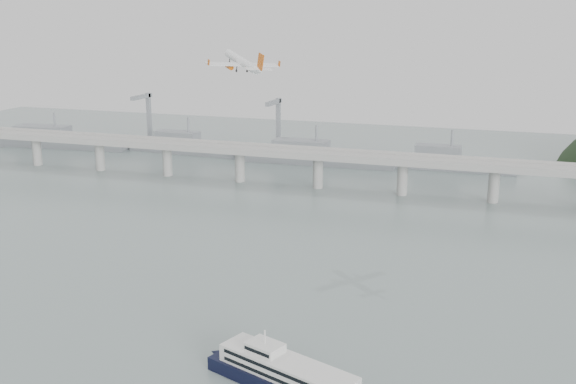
% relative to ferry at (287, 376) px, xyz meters
% --- Properties ---
extents(ground, '(900.00, 900.00, 0.00)m').
position_rel_ferry_xyz_m(ground, '(-24.18, 17.67, -4.17)').
color(ground, slate).
rests_on(ground, ground).
extents(bridge, '(800.00, 22.00, 23.90)m').
position_rel_ferry_xyz_m(bridge, '(-25.33, 217.67, 13.47)').
color(bridge, '#999996').
rests_on(bridge, ground).
extents(distant_fleet, '(453.00, 60.90, 40.00)m').
position_rel_ferry_xyz_m(distant_fleet, '(-179.53, 282.75, 2.05)').
color(distant_fleet, slate).
rests_on(distant_fleet, ground).
extents(ferry, '(78.42, 35.33, 15.39)m').
position_rel_ferry_xyz_m(ferry, '(0.00, 0.00, 0.00)').
color(ferry, black).
rests_on(ferry, ground).
extents(airliner, '(30.92, 29.32, 10.77)m').
position_rel_ferry_xyz_m(airliner, '(-58.82, 115.01, 75.75)').
color(airliner, white).
rests_on(airliner, ground).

